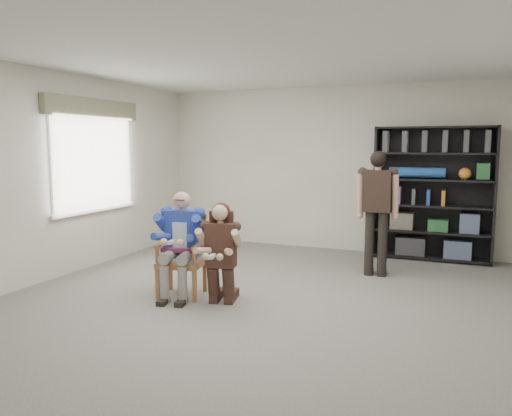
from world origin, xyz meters
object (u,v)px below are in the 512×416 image
at_px(armchair, 181,256).
at_px(kneeling_woman, 220,254).
at_px(seated_man, 181,244).
at_px(bookshelf, 433,194).
at_px(standing_man, 377,214).

height_order(armchair, kneeling_woman, kneeling_woman).
height_order(seated_man, bookshelf, bookshelf).
bearing_deg(kneeling_woman, standing_man, 42.02).
bearing_deg(seated_man, bookshelf, 38.11).
bearing_deg(armchair, kneeling_woman, -23.44).
distance_m(kneeling_woman, standing_man, 2.44).
xyz_separation_m(seated_man, standing_man, (2.01, 1.84, 0.23)).
bearing_deg(standing_man, seated_man, -138.16).
xyz_separation_m(armchair, seated_man, (0.00, -0.00, 0.15)).
bearing_deg(standing_man, bookshelf, 63.19).
bearing_deg(kneeling_woman, bookshelf, 45.80).
bearing_deg(bookshelf, armchair, -130.14).
relative_size(bookshelf, standing_man, 1.21).
distance_m(seated_man, bookshelf, 4.16).
xyz_separation_m(kneeling_woman, standing_man, (1.43, 1.96, 0.28)).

